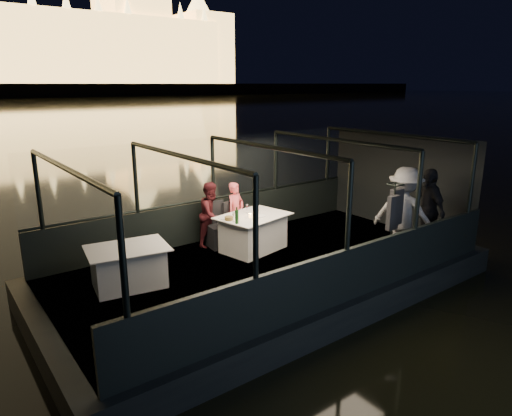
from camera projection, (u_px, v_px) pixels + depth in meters
boat_hull at (268, 287)px, 9.11m from camera, size 8.60×4.40×1.00m
boat_deck at (268, 265)px, 8.98m from camera, size 8.00×4.00×0.04m
gunwale_port at (214, 219)px, 10.40m from camera, size 8.00×0.08×0.90m
gunwale_starboard at (345, 276)px, 7.31m from camera, size 8.00×0.08×0.90m
cabin_glass_port at (213, 169)px, 10.10m from camera, size 8.00×0.02×1.40m
cabin_glass_starboard at (349, 206)px, 7.01m from camera, size 8.00×0.02×1.40m
cabin_roof_glass at (269, 147)px, 8.37m from camera, size 8.00×4.00×0.02m
end_wall_fore at (44, 252)px, 6.36m from camera, size 0.02×4.00×2.30m
end_wall_aft at (399, 181)px, 10.98m from camera, size 0.02×4.00×2.30m
canopy_ribs at (269, 207)px, 8.67m from camera, size 8.00×4.00×2.30m
dining_table_central at (253, 233)px, 9.63m from camera, size 1.63×1.32×0.77m
dining_table_aft at (129, 265)px, 7.89m from camera, size 1.49×1.18×0.72m
chair_port_left at (219, 227)px, 9.80m from camera, size 0.50×0.50×0.97m
chair_port_right at (235, 224)px, 10.00m from camera, size 0.54×0.54×0.92m
coat_stand at (392, 222)px, 8.61m from camera, size 0.57×0.53×1.67m
person_woman_coral at (236, 208)px, 10.11m from camera, size 0.55×0.45×1.34m
person_man_maroon at (212, 212)px, 9.80m from camera, size 0.84×0.76×1.42m
passenger_stripe at (404, 217)px, 9.11m from camera, size 1.06×1.37×1.86m
passenger_dark at (427, 211)px, 9.55m from camera, size 0.79×1.12×1.76m
wine_bottle at (237, 216)px, 8.93m from camera, size 0.08×0.08×0.34m
bread_basket at (229, 218)px, 9.18m from camera, size 0.21×0.21×0.07m
amber_candle at (250, 216)px, 9.36m from camera, size 0.08×0.08×0.09m
plate_near at (259, 216)px, 9.46m from camera, size 0.33×0.33×0.02m
plate_far at (225, 218)px, 9.31m from camera, size 0.31×0.31×0.02m
wine_glass_white at (233, 217)px, 9.04m from camera, size 0.07×0.07×0.20m
wine_glass_red at (247, 209)px, 9.67m from camera, size 0.08×0.08×0.19m
wine_glass_empty at (255, 214)px, 9.29m from camera, size 0.08×0.08×0.18m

